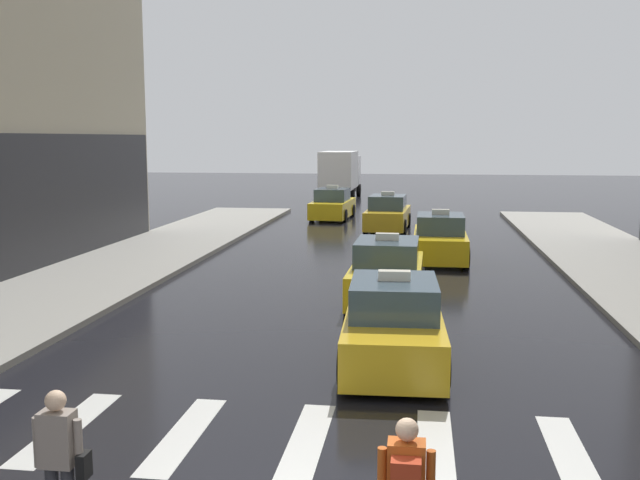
# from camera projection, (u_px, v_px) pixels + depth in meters

# --- Properties ---
(crosswalk_markings) EXTENTS (11.30, 2.80, 0.01)m
(crosswalk_markings) POSITION_uv_depth(u_px,v_px,m) (307.00, 441.00, 10.22)
(crosswalk_markings) COLOR silver
(crosswalk_markings) RESTS_ON ground
(taxi_lead) EXTENTS (2.06, 4.60, 1.80)m
(taxi_lead) POSITION_uv_depth(u_px,v_px,m) (394.00, 325.00, 13.72)
(taxi_lead) COLOR gold
(taxi_lead) RESTS_ON ground
(taxi_second) EXTENTS (1.99, 4.57, 1.80)m
(taxi_second) POSITION_uv_depth(u_px,v_px,m) (387.00, 273.00, 19.02)
(taxi_second) COLOR yellow
(taxi_second) RESTS_ON ground
(taxi_third) EXTENTS (1.96, 4.55, 1.80)m
(taxi_third) POSITION_uv_depth(u_px,v_px,m) (440.00, 240.00, 25.32)
(taxi_third) COLOR yellow
(taxi_third) RESTS_ON ground
(taxi_fourth) EXTENTS (2.11, 4.62, 1.80)m
(taxi_fourth) POSITION_uv_depth(u_px,v_px,m) (388.00, 214.00, 33.69)
(taxi_fourth) COLOR gold
(taxi_fourth) RESTS_ON ground
(taxi_fifth) EXTENTS (2.12, 4.63, 1.80)m
(taxi_fifth) POSITION_uv_depth(u_px,v_px,m) (333.00, 205.00, 38.21)
(taxi_fifth) COLOR yellow
(taxi_fifth) RESTS_ON ground
(box_truck) EXTENTS (2.33, 7.56, 3.35)m
(box_truck) POSITION_uv_depth(u_px,v_px,m) (340.00, 173.00, 50.20)
(box_truck) COLOR #2D2D2D
(box_truck) RESTS_ON ground
(pedestrian_with_handbag) EXTENTS (0.61, 0.24, 1.65)m
(pedestrian_with_handbag) POSITION_uv_depth(u_px,v_px,m) (60.00, 456.00, 7.62)
(pedestrian_with_handbag) COLOR #333338
(pedestrian_with_handbag) RESTS_ON ground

